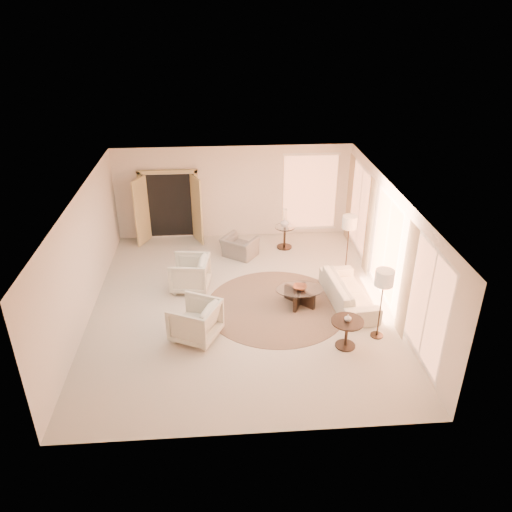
{
  "coord_description": "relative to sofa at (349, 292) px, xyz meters",
  "views": [
    {
      "loc": [
        -0.4,
        -10.1,
        6.54
      ],
      "look_at": [
        0.4,
        0.4,
        1.1
      ],
      "focal_mm": 35.0,
      "sensor_mm": 36.0,
      "label": 1
    }
  ],
  "objects": [
    {
      "name": "sofa",
      "position": [
        0.0,
        0.0,
        0.0
      ],
      "size": [
        1.04,
        2.22,
        0.63
      ],
      "primitive_type": "imported",
      "rotation": [
        0.0,
        0.0,
        1.66
      ],
      "color": "beige",
      "rests_on": "room"
    },
    {
      "name": "curtains_right",
      "position": [
        0.82,
        1.11,
        0.99
      ],
      "size": [
        0.06,
        5.2,
        2.6
      ],
      "primitive_type": null,
      "color": "tan",
      "rests_on": "room"
    },
    {
      "name": "floor_lamp_far",
      "position": [
        0.32,
        -1.36,
        1.07
      ],
      "size": [
        0.39,
        0.39,
        1.63
      ],
      "rotation": [
        0.0,
        0.0,
        -0.31
      ],
      "color": "#2F221A",
      "rests_on": "room"
    },
    {
      "name": "floor_lamp_near",
      "position": [
        0.32,
        1.56,
        1.05
      ],
      "size": [
        0.39,
        0.39,
        1.6
      ],
      "rotation": [
        0.0,
        0.0,
        0.31
      ],
      "color": "#2F221A",
      "rests_on": "room"
    },
    {
      "name": "coffee_table",
      "position": [
        -1.17,
        0.05,
        -0.05
      ],
      "size": [
        1.35,
        1.35,
        0.42
      ],
      "rotation": [
        0.0,
        0.0,
        0.19
      ],
      "color": "black",
      "rests_on": "room"
    },
    {
      "name": "armchair_left",
      "position": [
        -3.81,
        0.98,
        0.16
      ],
      "size": [
        0.97,
        1.02,
        0.94
      ],
      "primitive_type": "imported",
      "rotation": [
        0.0,
        0.0,
        -1.71
      ],
      "color": "beige",
      "rests_on": "room"
    },
    {
      "name": "side_vase",
      "position": [
        -1.15,
        3.12,
        0.49
      ],
      "size": [
        0.34,
        0.34,
        0.27
      ],
      "primitive_type": "imported",
      "rotation": [
        0.0,
        0.0,
        0.38
      ],
      "color": "silver",
      "rests_on": "side_table"
    },
    {
      "name": "bowl",
      "position": [
        -1.17,
        0.05,
        0.15
      ],
      "size": [
        0.39,
        0.39,
        0.08
      ],
      "primitive_type": "imported",
      "rotation": [
        0.0,
        0.0,
        -0.22
      ],
      "color": "brown",
      "rests_on": "coffee_table"
    },
    {
      "name": "side_table",
      "position": [
        -1.15,
        3.12,
        0.09
      ],
      "size": [
        0.58,
        0.58,
        0.67
      ],
      "rotation": [
        0.0,
        0.0,
        0.21
      ],
      "color": "#2F221A",
      "rests_on": "room"
    },
    {
      "name": "accent_chair",
      "position": [
        -2.49,
        2.66,
        0.08
      ],
      "size": [
        1.07,
        0.99,
        0.78
      ],
      "primitive_type": "imported",
      "rotation": [
        0.0,
        0.0,
        2.53
      ],
      "color": "gray",
      "rests_on": "room"
    },
    {
      "name": "french_doors",
      "position": [
        -4.48,
        3.92,
        0.75
      ],
      "size": [
        1.95,
        0.66,
        2.16
      ],
      "color": "tan",
      "rests_on": "room"
    },
    {
      "name": "armchair_right",
      "position": [
        -3.61,
        -1.1,
        0.16
      ],
      "size": [
        1.18,
        1.2,
        0.95
      ],
      "primitive_type": "imported",
      "rotation": [
        0.0,
        0.0,
        -2.02
      ],
      "color": "beige",
      "rests_on": "room"
    },
    {
      "name": "end_table",
      "position": [
        -0.45,
        -1.66,
        0.13
      ],
      "size": [
        0.68,
        0.68,
        0.64
      ],
      "rotation": [
        0.0,
        0.0,
        0.25
      ],
      "color": "black",
      "rests_on": "room"
    },
    {
      "name": "area_rug",
      "position": [
        -1.74,
        -0.01,
        -0.31
      ],
      "size": [
        4.27,
        4.27,
        0.01
      ],
      "primitive_type": "cylinder",
      "rotation": [
        0.0,
        0.0,
        0.33
      ],
      "color": "#423024",
      "rests_on": "room"
    },
    {
      "name": "windows_right",
      "position": [
        0.87,
        0.21,
        1.04
      ],
      "size": [
        0.1,
        6.4,
        2.4
      ],
      "primitive_type": null,
      "color": "#F49361",
      "rests_on": "room"
    },
    {
      "name": "room",
      "position": [
        -2.58,
        0.11,
        1.08
      ],
      "size": [
        7.04,
        8.04,
        2.83
      ],
      "color": "beige",
      "rests_on": "ground"
    },
    {
      "name": "end_vase",
      "position": [
        -0.45,
        -1.66,
        0.4
      ],
      "size": [
        0.17,
        0.17,
        0.16
      ],
      "primitive_type": "imported",
      "rotation": [
        0.0,
        0.0,
        -0.18
      ],
      "color": "silver",
      "rests_on": "end_table"
    },
    {
      "name": "window_back_corner",
      "position": [
        -0.28,
        4.06,
        1.04
      ],
      "size": [
        1.7,
        0.1,
        2.4
      ],
      "primitive_type": null,
      "color": "#F49361",
      "rests_on": "room"
    }
  ]
}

